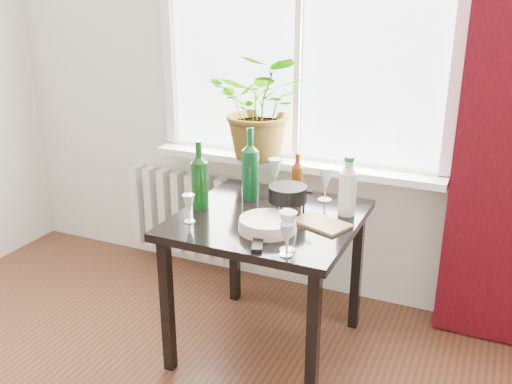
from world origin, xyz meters
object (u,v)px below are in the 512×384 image
at_px(bottle_amber, 297,176).
at_px(wineglass_front_right, 288,231).
at_px(potted_plant, 263,107).
at_px(wineglass_front_left, 189,208).
at_px(wineglass_far_right, 286,239).
at_px(tv_remote, 258,243).
at_px(wineglass_back_left, 275,174).
at_px(cutting_board, 322,223).
at_px(radiator, 186,213).
at_px(wine_bottle_right, 250,163).
at_px(fondue_pot, 288,200).
at_px(wine_bottle_left, 200,175).
at_px(cleaning_bottle, 348,185).
at_px(wineglass_back_center, 325,183).
at_px(table, 268,233).
at_px(plate_stack, 267,224).

height_order(bottle_amber, wineglass_front_right, bottle_amber).
height_order(potted_plant, wineglass_front_left, potted_plant).
distance_m(wineglass_far_right, tv_remote, 0.17).
bearing_deg(wineglass_front_left, wineglass_back_left, 71.00).
xyz_separation_m(bottle_amber, wineglass_back_left, (-0.15, 0.06, -0.03)).
bearing_deg(cutting_board, tv_remote, -119.13).
bearing_deg(radiator, wineglass_front_right, -41.56).
height_order(wine_bottle_right, fondue_pot, wine_bottle_right).
distance_m(potted_plant, wine_bottle_right, 0.44).
height_order(wine_bottle_left, cleaning_bottle, wine_bottle_left).
bearing_deg(wineglass_back_center, wineglass_front_right, -86.59).
bearing_deg(wineglass_front_right, radiator, 138.44).
height_order(wine_bottle_left, wine_bottle_right, wine_bottle_right).
bearing_deg(potted_plant, fondue_pot, -55.03).
bearing_deg(fondue_pot, wineglass_back_left, 137.92).
relative_size(wineglass_front_right, wineglass_front_left, 1.28).
distance_m(wine_bottle_right, wineglass_front_right, 0.65).
distance_m(radiator, wineglass_front_right, 1.50).
height_order(wineglass_far_right, wineglass_front_left, wineglass_far_right).
distance_m(wine_bottle_left, wine_bottle_right, 0.28).
distance_m(radiator, wineglass_back_left, 0.91).
height_order(table, cutting_board, cutting_board).
xyz_separation_m(radiator, table, (0.85, -0.63, 0.27)).
bearing_deg(wineglass_back_left, fondue_pot, -57.78).
bearing_deg(radiator, table, -36.54).
bearing_deg(plate_stack, potted_plant, 115.17).
bearing_deg(wineglass_back_left, radiator, 159.43).
distance_m(wineglass_back_center, wineglass_front_left, 0.73).
distance_m(potted_plant, plate_stack, 0.88).
distance_m(radiator, potted_plant, 0.96).
relative_size(table, plate_stack, 3.17).
bearing_deg(wineglass_front_left, radiator, 122.45).
xyz_separation_m(potted_plant, wineglass_far_right, (0.51, -0.92, -0.33)).
relative_size(bottle_amber, wineglass_back_center, 1.32).
relative_size(bottle_amber, plate_stack, 0.91).
bearing_deg(wineglass_front_right, tv_remote, -178.53).
distance_m(bottle_amber, tv_remote, 0.63).
bearing_deg(fondue_pot, wineglass_far_right, -53.82).
distance_m(potted_plant, bottle_amber, 0.50).
height_order(wineglass_back_center, tv_remote, wineglass_back_center).
height_order(table, cleaning_bottle, cleaning_bottle).
xyz_separation_m(potted_plant, wine_bottle_right, (0.10, -0.37, -0.21)).
bearing_deg(fondue_pot, plate_stack, -78.03).
bearing_deg(table, tv_remote, -74.73).
bearing_deg(wine_bottle_right, radiator, 146.35).
height_order(wineglass_back_left, wineglass_front_left, wineglass_back_left).
relative_size(tv_remote, cutting_board, 0.61).
bearing_deg(radiator, tv_remote, -45.49).
xyz_separation_m(wine_bottle_right, wineglass_front_left, (-0.13, -0.41, -0.12)).
bearing_deg(wineglass_front_left, table, 35.90).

